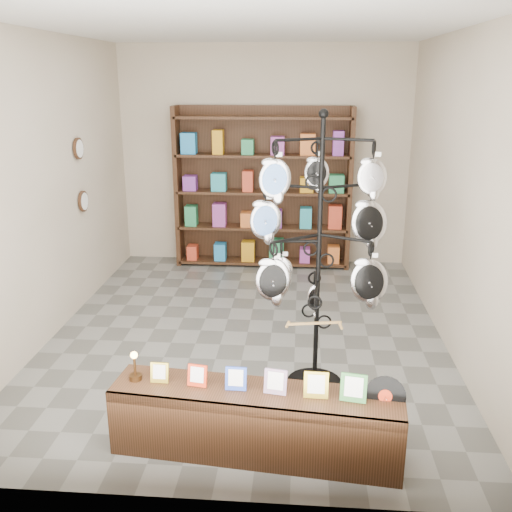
{
  "coord_description": "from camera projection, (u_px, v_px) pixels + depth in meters",
  "views": [
    {
      "loc": [
        0.52,
        -5.45,
        2.57
      ],
      "look_at": [
        0.17,
        -1.0,
        1.16
      ],
      "focal_mm": 40.0,
      "sensor_mm": 36.0,
      "label": 1
    }
  ],
  "objects": [
    {
      "name": "ground",
      "position": [
        248.0,
        332.0,
        6.0
      ],
      "size": [
        5.0,
        5.0,
        0.0
      ],
      "primitive_type": "plane",
      "color": "slate",
      "rests_on": "ground"
    },
    {
      "name": "back_shelving",
      "position": [
        263.0,
        193.0,
        7.87
      ],
      "size": [
        2.42,
        0.36,
        2.2
      ],
      "color": "black",
      "rests_on": "ground"
    },
    {
      "name": "wall_clocks",
      "position": [
        81.0,
        175.0,
        6.46
      ],
      "size": [
        0.03,
        0.24,
        0.84
      ],
      "color": "black",
      "rests_on": "ground"
    },
    {
      "name": "room_envelope",
      "position": [
        247.0,
        155.0,
        5.44
      ],
      "size": [
        5.0,
        5.0,
        5.0
      ],
      "color": "beige",
      "rests_on": "ground"
    },
    {
      "name": "display_tree",
      "position": [
        319.0,
        235.0,
        4.57
      ],
      "size": [
        1.2,
        1.06,
        2.34
      ],
      "rotation": [
        0.0,
        0.0,
        0.09
      ],
      "color": "black",
      "rests_on": "ground"
    },
    {
      "name": "front_shelf",
      "position": [
        256.0,
        422.0,
        4.01
      ],
      "size": [
        2.06,
        0.62,
        0.72
      ],
      "rotation": [
        0.0,
        0.0,
        -0.1
      ],
      "color": "black",
      "rests_on": "ground"
    }
  ]
}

